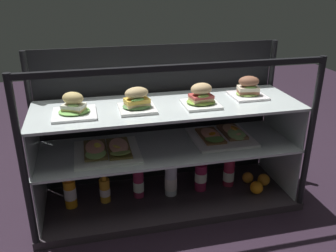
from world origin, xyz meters
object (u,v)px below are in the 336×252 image
(juice_bottle_front_fourth, at_px, (201,176))
(orange_fruit_rolled_forward, at_px, (248,178))
(juice_bottle_front_middle, at_px, (105,189))
(orange_fruit_beside_bottles, at_px, (264,180))
(orange_fruit_near_left_post, at_px, (256,188))
(plated_roll_sandwich_near_right_corner, at_px, (137,102))
(open_sandwich_tray_near_left_corner, at_px, (222,135))
(juice_bottle_front_left_end, at_px, (171,179))
(plated_roll_sandwich_far_right, at_px, (74,108))
(juice_bottle_back_right, at_px, (70,192))
(open_sandwich_tray_center, at_px, (107,150))
(juice_bottle_tucked_behind, at_px, (229,172))
(plated_roll_sandwich_near_left_corner, at_px, (248,89))
(juice_bottle_back_center, at_px, (138,182))
(plated_roll_sandwich_center, at_px, (201,97))

(juice_bottle_front_fourth, relative_size, orange_fruit_rolled_forward, 3.25)
(juice_bottle_front_middle, xyz_separation_m, juice_bottle_front_fourth, (0.57, -0.01, 0.02))
(orange_fruit_beside_bottles, relative_size, orange_fruit_near_left_post, 0.96)
(juice_bottle_front_middle, relative_size, orange_fruit_near_left_post, 2.63)
(plated_roll_sandwich_near_right_corner, distance_m, open_sandwich_tray_near_left_corner, 0.57)
(open_sandwich_tray_near_left_corner, height_order, juice_bottle_front_middle, open_sandwich_tray_near_left_corner)
(orange_fruit_near_left_post, bearing_deg, juice_bottle_front_left_end, 167.43)
(plated_roll_sandwich_far_right, distance_m, juice_bottle_back_right, 0.52)
(open_sandwich_tray_center, xyz_separation_m, juice_bottle_back_right, (-0.22, 0.04, -0.25))
(plated_roll_sandwich_far_right, distance_m, orange_fruit_rolled_forward, 1.15)
(plated_roll_sandwich_near_right_corner, xyz_separation_m, juice_bottle_front_middle, (-0.19, 0.08, -0.53))
(plated_roll_sandwich_far_right, xyz_separation_m, juice_bottle_tucked_behind, (0.87, 0.08, -0.51))
(juice_bottle_back_right, bearing_deg, open_sandwich_tray_center, -10.32)
(juice_bottle_front_middle, bearing_deg, open_sandwich_tray_near_left_corner, -0.27)
(orange_fruit_beside_bottles, bearing_deg, orange_fruit_rolled_forward, 148.13)
(open_sandwich_tray_center, bearing_deg, juice_bottle_back_right, 169.68)
(plated_roll_sandwich_near_right_corner, xyz_separation_m, plated_roll_sandwich_near_left_corner, (0.64, 0.07, -0.00))
(plated_roll_sandwich_near_right_corner, height_order, juice_bottle_front_fourth, plated_roll_sandwich_near_right_corner)
(orange_fruit_near_left_post, bearing_deg, juice_bottle_back_center, 169.16)
(juice_bottle_front_middle, bearing_deg, juice_bottle_tucked_behind, 0.21)
(juice_bottle_front_fourth, bearing_deg, plated_roll_sandwich_center, -118.86)
(juice_bottle_back_center, height_order, orange_fruit_rolled_forward, juice_bottle_back_center)
(plated_roll_sandwich_far_right, bearing_deg, plated_roll_sandwich_near_left_corner, 4.19)
(open_sandwich_tray_near_left_corner, xyz_separation_m, juice_bottle_tucked_behind, (0.06, 0.01, -0.25))
(juice_bottle_tucked_behind, height_order, orange_fruit_rolled_forward, juice_bottle_tucked_behind)
(open_sandwich_tray_center, relative_size, juice_bottle_front_fourth, 1.54)
(plated_roll_sandwich_center, distance_m, juice_bottle_front_left_end, 0.54)
(open_sandwich_tray_center, height_order, orange_fruit_near_left_post, open_sandwich_tray_center)
(plated_roll_sandwich_center, bearing_deg, juice_bottle_front_fourth, 61.14)
(juice_bottle_front_middle, height_order, orange_fruit_rolled_forward, juice_bottle_front_middle)
(juice_bottle_front_middle, bearing_deg, plated_roll_sandwich_near_left_corner, -0.29)
(plated_roll_sandwich_near_left_corner, bearing_deg, juice_bottle_front_left_end, -178.49)
(juice_bottle_front_fourth, relative_size, juice_bottle_tucked_behind, 0.93)
(orange_fruit_beside_bottles, bearing_deg, plated_roll_sandwich_far_right, -178.91)
(plated_roll_sandwich_near_left_corner, height_order, orange_fruit_beside_bottles, plated_roll_sandwich_near_left_corner)
(plated_roll_sandwich_center, height_order, orange_fruit_near_left_post, plated_roll_sandwich_center)
(juice_bottle_front_left_end, bearing_deg, juice_bottle_front_fourth, 2.58)
(plated_roll_sandwich_near_right_corner, distance_m, open_sandwich_tray_center, 0.31)
(open_sandwich_tray_center, distance_m, orange_fruit_beside_bottles, 0.98)
(open_sandwich_tray_near_left_corner, relative_size, juice_bottle_back_right, 1.60)
(juice_bottle_front_left_end, height_order, juice_bottle_tucked_behind, juice_bottle_front_left_end)
(juice_bottle_front_fourth, height_order, orange_fruit_rolled_forward, juice_bottle_front_fourth)
(plated_roll_sandwich_far_right, xyz_separation_m, juice_bottle_front_middle, (0.12, 0.07, -0.53))
(orange_fruit_beside_bottles, distance_m, orange_fruit_rolled_forward, 0.10)
(plated_roll_sandwich_far_right, distance_m, juice_bottle_front_middle, 0.55)
(juice_bottle_back_center, relative_size, orange_fruit_beside_bottles, 3.37)
(plated_roll_sandwich_far_right, distance_m, plated_roll_sandwich_center, 0.64)
(juice_bottle_back_center, xyz_separation_m, juice_bottle_front_left_end, (0.19, -0.02, 0.00))
(orange_fruit_beside_bottles, bearing_deg, juice_bottle_tucked_behind, 165.07)
(plated_roll_sandwich_near_left_corner, height_order, orange_fruit_rolled_forward, plated_roll_sandwich_near_left_corner)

